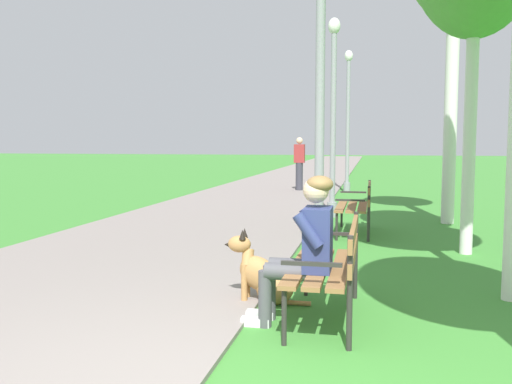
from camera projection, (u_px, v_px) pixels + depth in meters
name	position (u px, v px, depth m)	size (l,w,h in m)	color
paved_path	(309.00, 172.00, 27.03)	(4.04, 60.00, 0.04)	gray
park_bench_near	(332.00, 261.00, 4.71)	(0.55, 1.50, 0.85)	olive
park_bench_mid	(358.00, 203.00, 9.10)	(0.55, 1.50, 0.85)	olive
person_seated_on_near_bench	(305.00, 245.00, 4.53)	(0.74, 0.49, 1.25)	#4C4C51
dog_shepherd	(264.00, 277.00, 5.19)	(0.83, 0.28, 0.71)	#B27F47
lamp_post_near	(320.00, 66.00, 6.44)	(0.24, 0.24, 4.64)	gray
lamp_post_mid	(333.00, 115.00, 11.03)	(0.24, 0.24, 3.95)	gray
lamp_post_far	(348.00, 120.00, 16.34)	(0.24, 0.24, 4.18)	gray
pedestrian_distant	(299.00, 164.00, 16.86)	(0.32, 0.22, 1.65)	#383842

